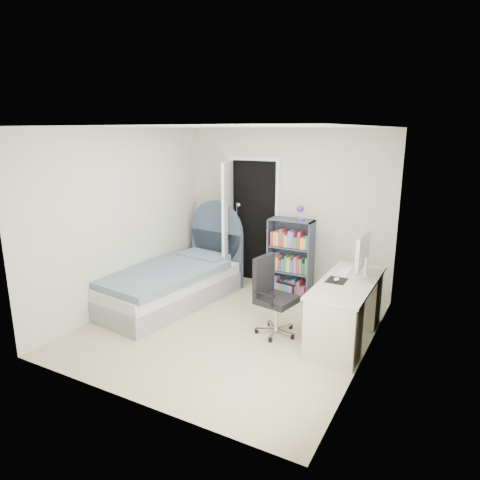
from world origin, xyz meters
The scene contains 8 objects.
room_shell centered at (0.00, 0.00, 1.25)m, with size 3.50×3.70×2.60m.
door centered at (-0.73, 1.53, 1.03)m, with size 0.92×0.79×2.06m.
bed centered at (-1.15, 0.36, 0.31)m, with size 1.31×2.35×1.38m.
nightstand centered at (-1.40, 1.51, 0.37)m, with size 0.38×0.38×0.56m.
floor_lamp centered at (-0.79, 1.66, 0.54)m, with size 0.19×0.19×1.33m.
bookcase centered at (0.27, 1.40, 0.55)m, with size 0.67×0.29×1.42m.
desk centered at (1.40, 0.39, 0.41)m, with size 0.61×1.53×1.25m.
office_chair centered at (0.53, 0.12, 0.54)m, with size 0.52×0.54×0.98m.
Camera 1 is at (2.53, -4.41, 2.45)m, focal length 32.00 mm.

